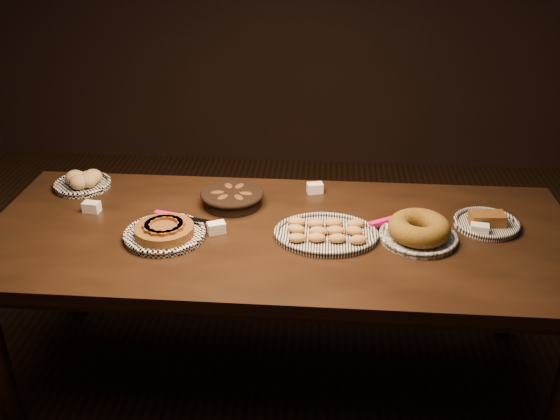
# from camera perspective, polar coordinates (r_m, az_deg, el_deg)

# --- Properties ---
(ground) EXTENTS (5.00, 5.00, 0.00)m
(ground) POSITION_cam_1_polar(r_m,az_deg,el_deg) (2.96, 0.01, -14.70)
(ground) COLOR black
(ground) RESTS_ON ground
(buffet_table) EXTENTS (2.40, 1.00, 0.75)m
(buffet_table) POSITION_cam_1_polar(r_m,az_deg,el_deg) (2.55, 0.01, -3.38)
(buffet_table) COLOR black
(buffet_table) RESTS_ON ground
(apple_tart_plate) EXTENTS (0.35, 0.33, 0.06)m
(apple_tart_plate) POSITION_cam_1_polar(r_m,az_deg,el_deg) (2.50, -10.50, -1.99)
(apple_tart_plate) COLOR white
(apple_tart_plate) RESTS_ON buffet_table
(madeleine_platter) EXTENTS (0.41, 0.33, 0.05)m
(madeleine_platter) POSITION_cam_1_polar(r_m,az_deg,el_deg) (2.47, 4.23, -2.11)
(madeleine_platter) COLOR black
(madeleine_platter) RESTS_ON buffet_table
(bundt_cake_plate) EXTENTS (0.35, 0.37, 0.10)m
(bundt_cake_plate) POSITION_cam_1_polar(r_m,az_deg,el_deg) (2.49, 12.55, -1.87)
(bundt_cake_plate) COLOR black
(bundt_cake_plate) RESTS_ON buffet_table
(croissant_basket) EXTENTS (0.28, 0.28, 0.07)m
(croissant_basket) POSITION_cam_1_polar(r_m,az_deg,el_deg) (2.71, -4.39, 1.24)
(croissant_basket) COLOR black
(croissant_basket) RESTS_ON buffet_table
(bread_roll_plate) EXTENTS (0.26, 0.26, 0.08)m
(bread_roll_plate) POSITION_cam_1_polar(r_m,az_deg,el_deg) (3.00, -17.56, 2.50)
(bread_roll_plate) COLOR white
(bread_roll_plate) RESTS_ON buffet_table
(loaf_plate) EXTENTS (0.26, 0.26, 0.06)m
(loaf_plate) POSITION_cam_1_polar(r_m,az_deg,el_deg) (2.68, 18.37, -1.09)
(loaf_plate) COLOR black
(loaf_plate) RESTS_ON buffet_table
(tent_cards) EXTENTS (1.68, 0.47, 0.04)m
(tent_cards) POSITION_cam_1_polar(r_m,az_deg,el_deg) (2.58, 1.55, -0.53)
(tent_cards) COLOR white
(tent_cards) RESTS_ON buffet_table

